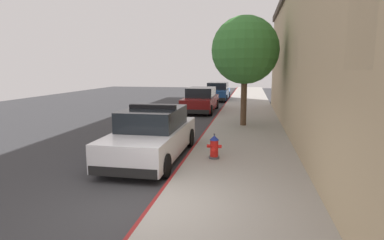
{
  "coord_description": "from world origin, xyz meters",
  "views": [
    {
      "loc": [
        1.84,
        -5.68,
        2.81
      ],
      "look_at": [
        -0.17,
        5.06,
        1.0
      ],
      "focal_mm": 29.45,
      "sensor_mm": 36.0,
      "label": 1
    }
  ],
  "objects_px": {
    "parked_car_silver_ahead": "(201,100)",
    "street_tree": "(245,50)",
    "police_cruiser": "(153,135)",
    "parked_car_dark_far": "(218,92)",
    "fire_hydrant": "(214,147)"
  },
  "relations": [
    {
      "from": "parked_car_silver_ahead",
      "to": "street_tree",
      "type": "height_order",
      "value": "street_tree"
    },
    {
      "from": "police_cruiser",
      "to": "parked_car_dark_far",
      "type": "bearing_deg",
      "value": 89.6
    },
    {
      "from": "street_tree",
      "to": "parked_car_dark_far",
      "type": "bearing_deg",
      "value": 101.23
    },
    {
      "from": "parked_car_silver_ahead",
      "to": "parked_car_dark_far",
      "type": "bearing_deg",
      "value": 87.58
    },
    {
      "from": "parked_car_silver_ahead",
      "to": "fire_hydrant",
      "type": "distance_m",
      "value": 11.29
    },
    {
      "from": "parked_car_silver_ahead",
      "to": "street_tree",
      "type": "relative_size",
      "value": 0.96
    },
    {
      "from": "parked_car_dark_far",
      "to": "street_tree",
      "type": "distance_m",
      "value": 13.39
    },
    {
      "from": "police_cruiser",
      "to": "fire_hydrant",
      "type": "distance_m",
      "value": 1.99
    },
    {
      "from": "police_cruiser",
      "to": "parked_car_dark_far",
      "type": "height_order",
      "value": "police_cruiser"
    },
    {
      "from": "parked_car_dark_far",
      "to": "fire_hydrant",
      "type": "distance_m",
      "value": 18.73
    },
    {
      "from": "police_cruiser",
      "to": "parked_car_dark_far",
      "type": "xyz_separation_m",
      "value": [
        0.13,
        18.44,
        -0.0
      ]
    },
    {
      "from": "police_cruiser",
      "to": "street_tree",
      "type": "xyz_separation_m",
      "value": [
        2.68,
        5.62,
        2.86
      ]
    },
    {
      "from": "parked_car_silver_ahead",
      "to": "parked_car_dark_far",
      "type": "xyz_separation_m",
      "value": [
        0.32,
        7.56,
        0.0
      ]
    },
    {
      "from": "fire_hydrant",
      "to": "street_tree",
      "type": "height_order",
      "value": "street_tree"
    },
    {
      "from": "police_cruiser",
      "to": "fire_hydrant",
      "type": "xyz_separation_m",
      "value": [
        1.97,
        -0.2,
        -0.26
      ]
    }
  ]
}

